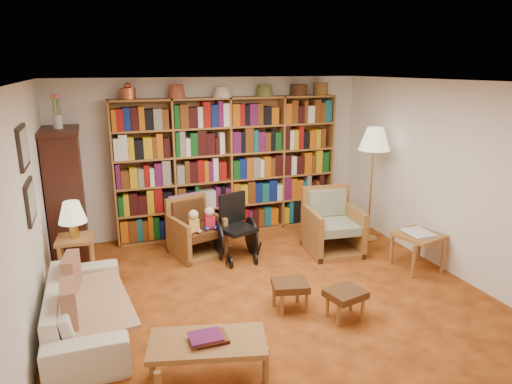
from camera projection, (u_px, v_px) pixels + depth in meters
name	position (u px, v px, depth m)	size (l,w,h in m)	color
floor	(270.00, 296.00, 5.47)	(5.00, 5.00, 0.00)	#BB591C
ceiling	(272.00, 82.00, 4.80)	(5.00, 5.00, 0.00)	silver
wall_back	(215.00, 156.00, 7.40)	(5.00, 5.00, 0.00)	white
wall_front	(416.00, 298.00, 2.86)	(5.00, 5.00, 0.00)	white
wall_left	(26.00, 220.00, 4.32)	(5.00, 5.00, 0.00)	white
wall_right	(449.00, 178.00, 5.95)	(5.00, 5.00, 0.00)	white
bookshelf	(229.00, 162.00, 7.33)	(3.60, 0.30, 2.42)	#A46333
curio_cabinet	(66.00, 194.00, 6.30)	(0.50, 0.95, 2.40)	#36160E
framed_pictures	(27.00, 175.00, 4.50)	(0.03, 0.52, 0.97)	black
sofa	(86.00, 307.00, 4.67)	(0.73, 1.87, 0.55)	beige
sofa_throw	(91.00, 304.00, 4.68)	(0.73, 1.36, 0.04)	beige
cushion_left	(72.00, 279.00, 4.90)	(0.13, 0.42, 0.42)	maroon
cushion_right	(70.00, 311.00, 4.27)	(0.13, 0.42, 0.42)	maroon
side_table_lamp	(76.00, 250.00, 5.61)	(0.47, 0.47, 0.64)	#A46333
table_lamp	(72.00, 213.00, 5.49)	(0.33, 0.33, 0.46)	#BC903C
armchair_leather	(195.00, 230.00, 6.66)	(0.84, 0.85, 0.84)	#A46333
armchair_sage	(330.00, 227.00, 6.77)	(0.83, 0.85, 0.93)	#A46333
wheelchair	(235.00, 229.00, 6.51)	(0.57, 0.73, 0.92)	black
floor_lamp	(374.00, 144.00, 6.86)	(0.47, 0.47, 1.78)	#BC903C
side_table_papers	(418.00, 239.00, 6.10)	(0.66, 0.66, 0.53)	#A46333
footstool_a	(290.00, 287.00, 5.10)	(0.46, 0.42, 0.34)	#492313
footstool_b	(346.00, 296.00, 4.91)	(0.46, 0.41, 0.33)	#492313
coffee_table	(208.00, 345.00, 3.93)	(1.10, 0.74, 0.43)	#A46333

